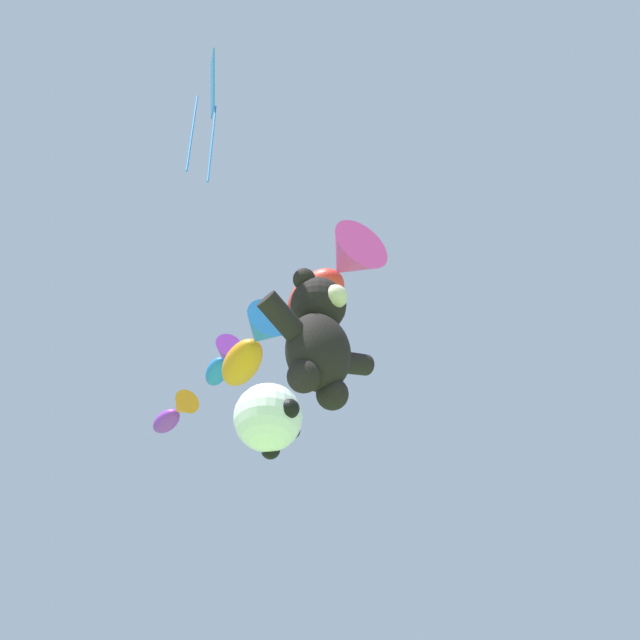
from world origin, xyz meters
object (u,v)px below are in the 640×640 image
at_px(fish_kite_violet, 174,414).
at_px(diamond_kite, 211,94).
at_px(teddy_bear_kite, 319,337).
at_px(fish_kite_crimson, 332,279).
at_px(fish_kite_cobalt, 221,362).
at_px(fish_kite_tangerine, 252,347).
at_px(soccer_ball_kite, 269,418).

relative_size(fish_kite_violet, diamond_kite, 0.49).
bearing_deg(teddy_bear_kite, fish_kite_crimson, 36.62).
height_order(fish_kite_crimson, diamond_kite, diamond_kite).
distance_m(fish_kite_cobalt, fish_kite_violet, 2.29).
bearing_deg(fish_kite_crimson, fish_kite_cobalt, 83.36).
bearing_deg(fish_kite_tangerine, soccer_ball_kite, -124.15).
bearing_deg(fish_kite_cobalt, teddy_bear_kite, -110.67).
height_order(fish_kite_crimson, fish_kite_violet, fish_kite_violet).
bearing_deg(soccer_ball_kite, fish_kite_crimson, 23.99).
relative_size(soccer_ball_kite, fish_kite_tangerine, 0.39).
distance_m(soccer_ball_kite, fish_kite_tangerine, 5.42).
bearing_deg(fish_kite_violet, fish_kite_crimson, -98.26).
bearing_deg(fish_kite_violet, teddy_bear_kite, -107.62).
bearing_deg(teddy_bear_kite, fish_kite_tangerine, 67.58).
relative_size(fish_kite_cobalt, fish_kite_violet, 0.98).
bearing_deg(fish_kite_violet, soccer_ball_kite, -113.36).
bearing_deg(fish_kite_cobalt, fish_kite_tangerine, -107.37).
xyz_separation_m(fish_kite_crimson, fish_kite_tangerine, (-0.09, 2.04, -0.47)).
relative_size(soccer_ball_kite, diamond_kite, 0.28).
relative_size(fish_kite_tangerine, fish_kite_cobalt, 1.49).
height_order(teddy_bear_kite, fish_kite_cobalt, fish_kite_cobalt).
bearing_deg(fish_kite_cobalt, diamond_kite, -132.02).
distance_m(soccer_ball_kite, fish_kite_crimson, 5.07).
bearing_deg(fish_kite_tangerine, fish_kite_crimson, -87.48).
xyz_separation_m(fish_kite_tangerine, diamond_kite, (-3.43, -2.71, 1.72)).
height_order(fish_kite_cobalt, diamond_kite, diamond_kite).
xyz_separation_m(fish_kite_cobalt, diamond_kite, (-3.95, -4.38, 0.85)).
relative_size(teddy_bear_kite, fish_kite_tangerine, 0.93).
bearing_deg(fish_kite_crimson, diamond_kite, -169.20).
height_order(teddy_bear_kite, soccer_ball_kite, teddy_bear_kite).
xyz_separation_m(teddy_bear_kite, fish_kite_crimson, (1.35, 1.00, 2.82)).
height_order(fish_kite_tangerine, diamond_kite, diamond_kite).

